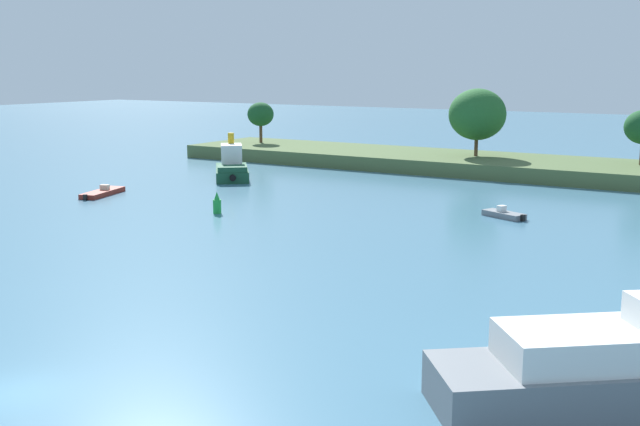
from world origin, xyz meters
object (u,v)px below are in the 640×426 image
Objects in this scene: small_motorboat at (504,214)px; channel_buoy_green at (217,204)px; fishing_skiff at (103,193)px; tugboat at (232,167)px.

channel_buoy_green is at bearing -152.93° from small_motorboat.
tugboat is (3.69, 15.88, 1.02)m from fishing_skiff.
fishing_skiff is 15.82m from channel_buoy_green.
small_motorboat is 0.42× the size of tugboat.
fishing_skiff is at bearing -103.09° from tugboat.
channel_buoy_green is (12.03, -17.60, -0.46)m from tugboat.
tugboat is at bearing 76.91° from fishing_skiff.
tugboat is (-33.65, 6.55, 1.01)m from small_motorboat.
small_motorboat is at bearing -11.01° from tugboat.
channel_buoy_green is at bearing -55.65° from tugboat.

